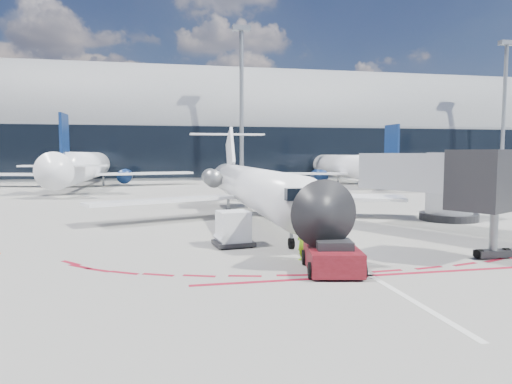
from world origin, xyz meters
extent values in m
plane|color=slate|center=(0.00, 0.00, 0.00)|extent=(260.00, 260.00, 0.00)
cube|color=silver|center=(0.00, 2.00, 0.01)|extent=(0.25, 40.00, 0.01)
cube|color=maroon|center=(0.00, -11.50, 0.01)|extent=(14.00, 0.25, 0.01)
cube|color=gray|center=(0.00, 65.00, 5.00)|extent=(150.00, 24.00, 10.00)
cylinder|color=gray|center=(0.00, 65.00, 10.00)|extent=(150.00, 24.00, 24.00)
cube|color=black|center=(0.00, 52.95, 5.00)|extent=(150.00, 0.20, 9.00)
cube|color=gray|center=(9.00, -4.50, 3.60)|extent=(8.22, 12.61, 2.30)
cube|color=black|center=(5.95, -10.24, 3.60)|extent=(3.86, 3.44, 2.60)
cylinder|color=gray|center=(6.75, -9.84, 1.20)|extent=(0.36, 0.36, 2.40)
cube|color=black|center=(6.75, -9.84, 0.22)|extent=(1.60, 0.60, 0.30)
cylinder|color=gray|center=(12.05, 1.24, 2.40)|extent=(3.20, 3.20, 4.80)
cylinder|color=black|center=(12.05, 1.24, 0.25)|extent=(4.00, 4.00, 0.50)
cylinder|color=gray|center=(5.00, 48.00, 12.50)|extent=(0.70, 0.70, 25.00)
cylinder|color=gray|center=(55.00, 48.00, 12.50)|extent=(0.70, 0.70, 25.00)
cylinder|color=white|center=(-1.66, 3.17, 2.37)|extent=(2.72, 22.19, 2.72)
cone|color=black|center=(-1.66, -9.33, 2.37)|extent=(2.72, 2.82, 2.72)
cone|color=white|center=(-1.66, 16.09, 2.37)|extent=(2.72, 3.63, 2.72)
cube|color=black|center=(-1.66, -7.72, 2.93)|extent=(1.71, 1.41, 0.55)
cube|color=white|center=(-7.91, 4.69, 1.46)|extent=(10.81, 6.41, 0.31)
cube|color=white|center=(4.60, 4.69, 1.46)|extent=(10.81, 6.41, 0.31)
cube|color=white|center=(-1.66, 15.08, 4.79)|extent=(0.25, 4.73, 4.82)
cube|color=white|center=(-1.66, 17.20, 6.61)|extent=(7.26, 1.61, 0.16)
cylinder|color=slate|center=(-3.73, 12.05, 2.62)|extent=(1.51, 3.43, 1.51)
cylinder|color=slate|center=(0.41, 12.05, 2.62)|extent=(1.51, 3.43, 1.51)
cylinder|color=black|center=(-1.66, -6.11, 0.28)|extent=(0.22, 0.56, 0.56)
cylinder|color=black|center=(-3.17, 5.70, 0.32)|extent=(0.30, 0.65, 0.65)
cylinder|color=black|center=(-0.14, 5.70, 0.32)|extent=(0.30, 0.65, 0.65)
cylinder|color=gray|center=(-1.66, -6.11, 0.55)|extent=(0.18, 0.18, 1.11)
cube|color=#500B10|center=(-1.22, -10.59, 0.55)|extent=(2.59, 3.53, 0.90)
cube|color=black|center=(-1.28, -10.88, 1.15)|extent=(1.61, 1.45, 0.35)
cylinder|color=gray|center=(-0.79, -8.43, 0.35)|extent=(0.61, 2.57, 0.10)
cylinder|color=black|center=(-2.37, -11.48, 0.32)|extent=(0.40, 0.68, 0.64)
cylinder|color=black|center=(-0.50, -11.85, 0.32)|extent=(0.40, 0.68, 0.64)
cylinder|color=black|center=(-1.94, -9.32, 0.32)|extent=(0.40, 0.68, 0.64)
cylinder|color=black|center=(-0.07, -9.69, 0.32)|extent=(0.40, 0.68, 0.64)
imported|color=#89D616|center=(-1.82, -8.42, 0.79)|extent=(0.68, 0.66, 1.58)
cube|color=black|center=(-4.38, -4.88, 0.17)|extent=(2.13, 1.89, 0.21)
cube|color=white|center=(-4.38, -4.88, 1.04)|extent=(1.73, 1.64, 1.54)
cylinder|color=black|center=(-5.06, -5.61, 0.10)|extent=(0.12, 0.20, 0.19)
cylinder|color=black|center=(-3.53, -5.40, 0.10)|extent=(0.12, 0.20, 0.19)
cylinder|color=black|center=(-5.23, -4.37, 0.10)|extent=(0.12, 0.20, 0.19)
cylinder|color=black|center=(-3.71, -4.16, 0.10)|extent=(0.12, 0.20, 0.19)
camera|label=1|loc=(-7.79, -27.65, 4.74)|focal=32.00mm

